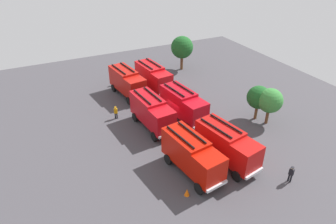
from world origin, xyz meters
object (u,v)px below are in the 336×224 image
(fire_truck_2, at_px, (192,154))
(fire_truck_3, at_px, (153,76))
(firefighter_3, at_px, (291,173))
(tree_1, at_px, (259,97))
(tree_2, at_px, (270,101))
(tree_0, at_px, (182,47))
(fire_truck_4, at_px, (183,104))
(firefighter_0, at_px, (117,79))
(fire_truck_0, at_px, (127,81))
(firefighter_1, at_px, (116,112))
(traffic_cone_0, at_px, (187,192))
(fire_truck_1, at_px, (152,111))
(fire_truck_5, at_px, (227,144))
(firefighter_4, at_px, (179,128))
(firefighter_2, at_px, (237,146))

(fire_truck_2, height_order, fire_truck_3, same)
(firefighter_3, bearing_deg, tree_1, 49.32)
(firefighter_3, xyz_separation_m, tree_2, (-8.91, 5.22, 2.12))
(fire_truck_3, xyz_separation_m, tree_0, (-5.25, 7.66, 1.74))
(fire_truck_4, distance_m, firefighter_0, 14.19)
(firefighter_3, distance_m, tree_2, 10.55)
(firefighter_0, bearing_deg, fire_truck_0, 29.84)
(firefighter_3, bearing_deg, firefighter_1, 105.30)
(firefighter_1, bearing_deg, tree_1, 85.04)
(fire_truck_4, bearing_deg, fire_truck_0, -164.09)
(tree_2, bearing_deg, fire_truck_4, -121.72)
(fire_truck_0, distance_m, tree_0, 12.95)
(tree_0, height_order, tree_1, tree_0)
(traffic_cone_0, bearing_deg, tree_2, 112.70)
(traffic_cone_0, bearing_deg, fire_truck_1, 171.56)
(tree_1, bearing_deg, firefighter_1, -116.22)
(tree_2, bearing_deg, fire_truck_0, -139.11)
(fire_truck_1, distance_m, fire_truck_5, 10.12)
(firefighter_1, relative_size, traffic_cone_0, 2.37)
(firefighter_4, height_order, traffic_cone_0, firefighter_4)
(firefighter_1, bearing_deg, firefighter_0, -177.05)
(tree_1, distance_m, tree_2, 1.53)
(fire_truck_4, relative_size, fire_truck_5, 0.99)
(firefighter_3, height_order, tree_0, tree_0)
(tree_1, bearing_deg, firefighter_3, -24.42)
(tree_0, distance_m, traffic_cone_0, 29.74)
(fire_truck_2, bearing_deg, tree_1, 104.44)
(fire_truck_3, height_order, tree_0, tree_0)
(fire_truck_1, relative_size, fire_truck_2, 0.99)
(fire_truck_0, height_order, firefighter_1, fire_truck_0)
(tree_1, bearing_deg, tree_0, -178.26)
(fire_truck_4, height_order, traffic_cone_0, fire_truck_4)
(fire_truck_1, bearing_deg, fire_truck_0, 173.52)
(firefighter_1, relative_size, tree_0, 0.28)
(firefighter_0, bearing_deg, firefighter_3, 40.72)
(fire_truck_4, height_order, fire_truck_5, same)
(fire_truck_4, xyz_separation_m, firefighter_0, (-13.45, -4.36, -1.23))
(tree_1, bearing_deg, traffic_cone_0, -61.89)
(firefighter_3, distance_m, tree_0, 29.37)
(tree_2, xyz_separation_m, traffic_cone_0, (6.17, -14.74, -2.76))
(fire_truck_2, bearing_deg, firefighter_1, -172.43)
(firefighter_2, relative_size, firefighter_4, 1.00)
(fire_truck_1, distance_m, tree_2, 14.15)
(tree_0, bearing_deg, tree_2, 3.11)
(fire_truck_1, height_order, fire_truck_4, same)
(fire_truck_0, xyz_separation_m, fire_truck_2, (18.40, -0.01, 0.00))
(firefighter_3, distance_m, traffic_cone_0, 9.93)
(tree_0, distance_m, tree_1, 18.61)
(firefighter_1, relative_size, firefighter_2, 0.96)
(fire_truck_0, height_order, traffic_cone_0, fire_truck_0)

